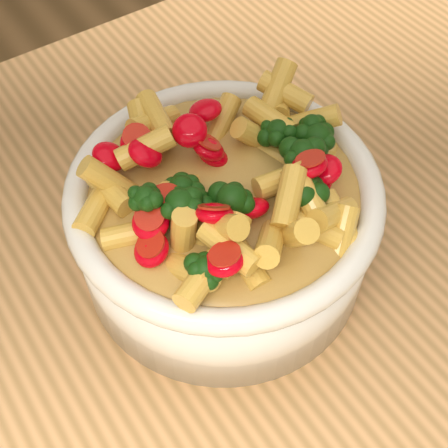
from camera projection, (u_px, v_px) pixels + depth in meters
table at (298, 332)px, 0.59m from camera, size 1.20×0.80×0.90m
serving_bowl at (224, 223)px, 0.48m from camera, size 0.23×0.23×0.10m
pasta_salad at (224, 169)px, 0.43m from camera, size 0.18×0.18×0.04m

